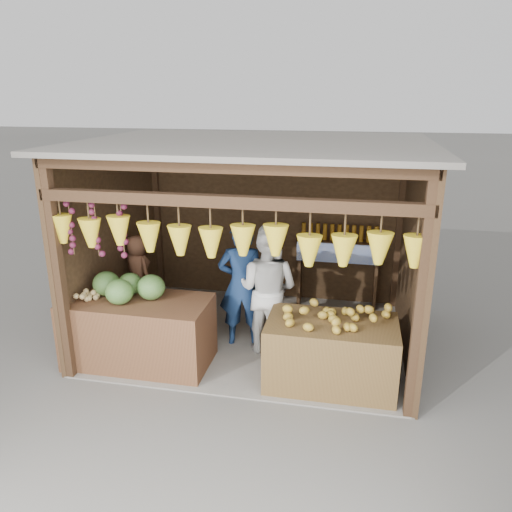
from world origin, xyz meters
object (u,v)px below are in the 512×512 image
(counter_right, at_px, (331,354))
(woman_standing, at_px, (268,289))
(counter_left, at_px, (139,332))
(man_standing, at_px, (242,285))
(vendor_seated, at_px, (138,271))

(counter_right, xyz_separation_m, woman_standing, (-0.85, 0.66, 0.46))
(counter_left, relative_size, man_standing, 1.04)
(counter_left, bearing_deg, counter_right, -0.42)
(man_standing, bearing_deg, counter_left, 24.10)
(man_standing, height_order, vendor_seated, man_standing)
(counter_left, height_order, woman_standing, woman_standing)
(counter_left, height_order, counter_right, counter_left)
(vendor_seated, bearing_deg, counter_right, -168.61)
(counter_right, bearing_deg, counter_left, 179.58)
(counter_right, distance_m, man_standing, 1.50)
(vendor_seated, bearing_deg, woman_standing, -159.45)
(man_standing, relative_size, woman_standing, 0.99)
(man_standing, xyz_separation_m, woman_standing, (0.36, -0.09, 0.01))
(woman_standing, distance_m, vendor_seated, 1.98)
(woman_standing, height_order, vendor_seated, woman_standing)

